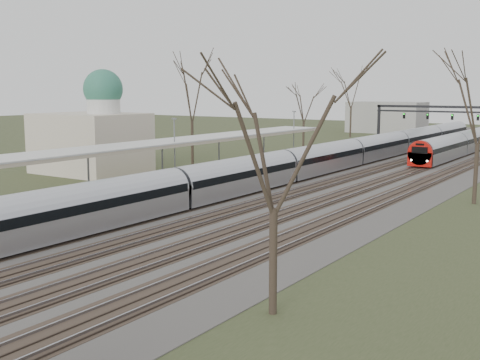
# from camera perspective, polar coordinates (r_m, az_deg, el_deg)

# --- Properties ---
(track_bed) EXTENTS (24.00, 160.00, 0.22)m
(track_bed) POSITION_cam_1_polar(r_m,az_deg,el_deg) (63.56, 11.81, 0.91)
(track_bed) COLOR #474442
(track_bed) RESTS_ON ground
(platform) EXTENTS (3.50, 69.00, 1.00)m
(platform) POSITION_cam_1_polar(r_m,az_deg,el_deg) (53.13, -4.85, 0.06)
(platform) COLOR #9E9B93
(platform) RESTS_ON ground
(canopy) EXTENTS (4.10, 50.00, 3.11)m
(canopy) POSITION_cam_1_polar(r_m,az_deg,el_deg) (49.32, -8.19, 3.36)
(canopy) COLOR slate
(canopy) RESTS_ON platform
(dome_building) EXTENTS (10.00, 8.00, 10.30)m
(dome_building) POSITION_cam_1_polar(r_m,az_deg,el_deg) (61.81, -13.81, 4.04)
(dome_building) COLOR beige
(dome_building) RESTS_ON ground
(signal_gantry) EXTENTS (21.00, 0.59, 6.08)m
(signal_gantry) POSITION_cam_1_polar(r_m,az_deg,el_deg) (91.57, 19.10, 5.95)
(signal_gantry) COLOR black
(signal_gantry) RESTS_ON ground
(tree_west_far) EXTENTS (5.50, 5.50, 11.33)m
(tree_west_far) POSITION_cam_1_polar(r_m,az_deg,el_deg) (65.72, -4.60, 8.26)
(tree_west_far) COLOR #2D231C
(tree_west_far) RESTS_ON ground
(tree_east_near) EXTENTS (4.50, 4.50, 9.27)m
(tree_east_near) POSITION_cam_1_polar(r_m,az_deg,el_deg) (21.49, 3.26, 3.87)
(tree_east_near) COLOR #2D231C
(tree_east_near) RESTS_ON ground
(tree_east_far) EXTENTS (5.00, 5.00, 10.30)m
(tree_east_far) POSITION_cam_1_polar(r_m,az_deg,el_deg) (46.50, 21.78, 6.68)
(tree_east_far) COLOR #2D231C
(tree_east_far) RESTS_ON ground
(train_near) EXTENTS (2.62, 90.21, 3.05)m
(train_near) POSITION_cam_1_polar(r_m,az_deg,el_deg) (66.91, 10.53, 2.54)
(train_near) COLOR #B7BAC2
(train_near) RESTS_ON ground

